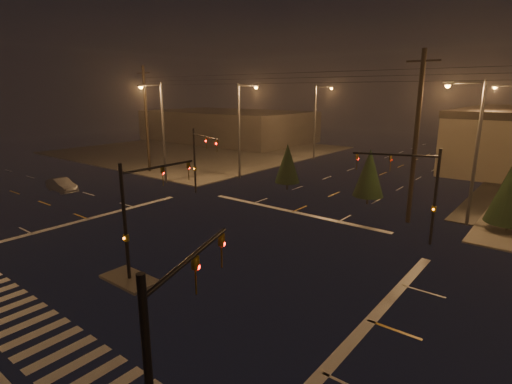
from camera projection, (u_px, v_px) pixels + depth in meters
ground at (189, 256)px, 23.15m from camera, size 140.00×140.00×0.00m
sidewalk_nw at (200, 150)px, 63.97m from camera, size 36.00×36.00×0.12m
median_island at (130, 279)px, 20.09m from camera, size 3.00×1.60×0.15m
crosswalk at (25, 325)px, 16.30m from camera, size 15.00×2.60×0.01m
stop_bar_far at (293, 212)px, 31.53m from camera, size 16.00×0.50×0.01m
commercial_block at (227, 126)px, 75.43m from camera, size 30.00×18.00×5.60m
signal_mast_median at (140, 205)px, 19.89m from camera, size 0.25×4.59×6.00m
signal_mast_ne at (418, 184)px, 24.24m from camera, size 4.84×1.86×6.00m
signal_mast_nw at (199, 154)px, 35.63m from camera, size 4.84×1.86×6.00m
signal_mast_se at (169, 355)px, 8.68m from camera, size 1.55×3.87×6.00m
streetlight_1 at (241, 125)px, 42.13m from camera, size 2.77×0.32×10.00m
streetlight_2 at (317, 117)px, 54.32m from camera, size 2.77×0.32×10.00m
streetlight_3 at (472, 143)px, 27.20m from camera, size 2.77×0.32×10.00m
streetlight_4 at (511, 124)px, 42.44m from camera, size 2.77×0.32×10.00m
streetlight_5 at (160, 127)px, 39.83m from camera, size 0.32×2.77×10.00m
utility_pole_0 at (146, 119)px, 45.49m from camera, size 2.20×0.32×12.00m
utility_pole_1 at (416, 138)px, 27.51m from camera, size 2.20×0.32×12.00m
conifer_3 at (288, 163)px, 38.05m from camera, size 2.40×2.40×4.45m
conifer_4 at (369, 173)px, 33.05m from camera, size 2.54×2.54×4.67m
car_crossing at (62, 185)px, 37.65m from camera, size 3.92×1.44×1.28m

